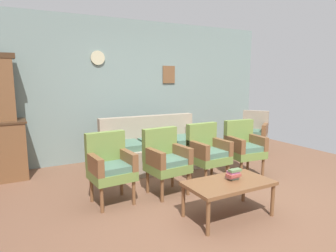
{
  "coord_description": "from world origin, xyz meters",
  "views": [
    {
      "loc": [
        -2.16,
        -2.98,
        1.6
      ],
      "look_at": [
        0.03,
        1.03,
        0.85
      ],
      "focal_mm": 31.89,
      "sensor_mm": 36.0,
      "label": 1
    }
  ],
  "objects_px": {
    "armchair_row_middle": "(244,146)",
    "book_stack_on_table": "(233,174)",
    "armchair_near_cabinet": "(166,158)",
    "floral_couch": "(154,149)",
    "armchair_near_couch_end": "(110,165)",
    "coffee_table": "(229,185)",
    "armchair_by_doorway": "(207,151)",
    "wingback_chair_by_fireplace": "(254,130)"
  },
  "relations": [
    {
      "from": "armchair_by_doorway",
      "to": "coffee_table",
      "type": "relative_size",
      "value": 0.9
    },
    {
      "from": "armchair_by_doorway",
      "to": "coffee_table",
      "type": "bearing_deg",
      "value": -113.79
    },
    {
      "from": "armchair_near_cabinet",
      "to": "wingback_chair_by_fireplace",
      "type": "distance_m",
      "value": 2.82
    },
    {
      "from": "coffee_table",
      "to": "floral_couch",
      "type": "bearing_deg",
      "value": 87.75
    },
    {
      "from": "wingback_chair_by_fireplace",
      "to": "coffee_table",
      "type": "distance_m",
      "value": 3.06
    },
    {
      "from": "floral_couch",
      "to": "armchair_near_cabinet",
      "type": "bearing_deg",
      "value": -108.27
    },
    {
      "from": "armchair_row_middle",
      "to": "coffee_table",
      "type": "xyz_separation_m",
      "value": [
        -1.18,
        -1.03,
        -0.12
      ]
    },
    {
      "from": "floral_couch",
      "to": "armchair_near_couch_end",
      "type": "relative_size",
      "value": 2.04
    },
    {
      "from": "armchair_by_doorway",
      "to": "book_stack_on_table",
      "type": "relative_size",
      "value": 5.23
    },
    {
      "from": "armchair_row_middle",
      "to": "book_stack_on_table",
      "type": "height_order",
      "value": "armchair_row_middle"
    },
    {
      "from": "armchair_near_couch_end",
      "to": "floral_couch",
      "type": "bearing_deg",
      "value": 43.31
    },
    {
      "from": "armchair_by_doorway",
      "to": "book_stack_on_table",
      "type": "bearing_deg",
      "value": -109.89
    },
    {
      "from": "armchair_by_doorway",
      "to": "armchair_near_couch_end",
      "type": "bearing_deg",
      "value": -180.0
    },
    {
      "from": "armchair_near_cabinet",
      "to": "book_stack_on_table",
      "type": "relative_size",
      "value": 5.23
    },
    {
      "from": "armchair_by_doorway",
      "to": "coffee_table",
      "type": "xyz_separation_m",
      "value": [
        -0.46,
        -1.04,
        -0.12
      ]
    },
    {
      "from": "armchair_near_couch_end",
      "to": "book_stack_on_table",
      "type": "bearing_deg",
      "value": -41.24
    },
    {
      "from": "armchair_near_couch_end",
      "to": "book_stack_on_table",
      "type": "distance_m",
      "value": 1.54
    },
    {
      "from": "floral_couch",
      "to": "book_stack_on_table",
      "type": "distance_m",
      "value": 2.1
    },
    {
      "from": "coffee_table",
      "to": "wingback_chair_by_fireplace",
      "type": "bearing_deg",
      "value": 40.23
    },
    {
      "from": "armchair_row_middle",
      "to": "book_stack_on_table",
      "type": "xyz_separation_m",
      "value": [
        -1.08,
        -1.0,
        -0.01
      ]
    },
    {
      "from": "floral_couch",
      "to": "book_stack_on_table",
      "type": "height_order",
      "value": "floral_couch"
    },
    {
      "from": "armchair_row_middle",
      "to": "wingback_chair_by_fireplace",
      "type": "height_order",
      "value": "same"
    },
    {
      "from": "armchair_near_couch_end",
      "to": "armchair_row_middle",
      "type": "bearing_deg",
      "value": -0.26
    },
    {
      "from": "armchair_by_doorway",
      "to": "armchair_row_middle",
      "type": "height_order",
      "value": "same"
    },
    {
      "from": "armchair_near_couch_end",
      "to": "coffee_table",
      "type": "relative_size",
      "value": 0.9
    },
    {
      "from": "armchair_near_couch_end",
      "to": "book_stack_on_table",
      "type": "xyz_separation_m",
      "value": [
        1.16,
        -1.01,
        -0.01
      ]
    },
    {
      "from": "armchair_near_cabinet",
      "to": "armchair_row_middle",
      "type": "relative_size",
      "value": 1.0
    },
    {
      "from": "armchair_row_middle",
      "to": "coffee_table",
      "type": "distance_m",
      "value": 1.57
    },
    {
      "from": "armchair_near_cabinet",
      "to": "armchair_near_couch_end",
      "type": "bearing_deg",
      "value": 174.88
    },
    {
      "from": "armchair_by_doorway",
      "to": "coffee_table",
      "type": "height_order",
      "value": "armchair_by_doorway"
    },
    {
      "from": "armchair_near_cabinet",
      "to": "coffee_table",
      "type": "xyz_separation_m",
      "value": [
        0.3,
        -0.98,
        -0.12
      ]
    },
    {
      "from": "armchair_near_cabinet",
      "to": "armchair_by_doorway",
      "type": "distance_m",
      "value": 0.76
    },
    {
      "from": "coffee_table",
      "to": "book_stack_on_table",
      "type": "xyz_separation_m",
      "value": [
        0.09,
        0.03,
        0.11
      ]
    },
    {
      "from": "floral_couch",
      "to": "book_stack_on_table",
      "type": "bearing_deg",
      "value": -89.73
    },
    {
      "from": "book_stack_on_table",
      "to": "armchair_near_couch_end",
      "type": "bearing_deg",
      "value": 138.76
    },
    {
      "from": "wingback_chair_by_fireplace",
      "to": "coffee_table",
      "type": "height_order",
      "value": "wingback_chair_by_fireplace"
    },
    {
      "from": "armchair_near_cabinet",
      "to": "armchair_row_middle",
      "type": "height_order",
      "value": "same"
    },
    {
      "from": "armchair_near_cabinet",
      "to": "armchair_row_middle",
      "type": "bearing_deg",
      "value": 2.28
    },
    {
      "from": "wingback_chair_by_fireplace",
      "to": "coffee_table",
      "type": "relative_size",
      "value": 0.9
    },
    {
      "from": "armchair_row_middle",
      "to": "armchair_near_cabinet",
      "type": "bearing_deg",
      "value": -177.72
    },
    {
      "from": "floral_couch",
      "to": "wingback_chair_by_fireplace",
      "type": "bearing_deg",
      "value": -3.72
    },
    {
      "from": "floral_couch",
      "to": "book_stack_on_table",
      "type": "xyz_separation_m",
      "value": [
        0.01,
        -2.09,
        0.16
      ]
    }
  ]
}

